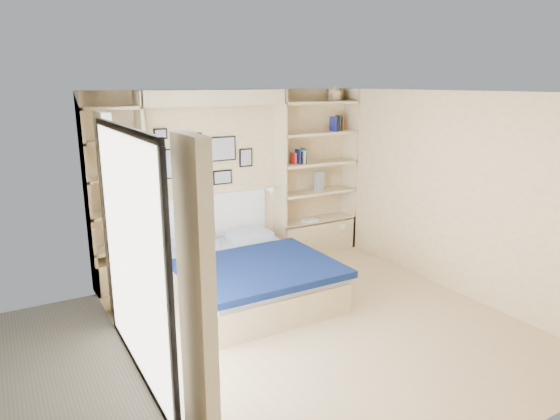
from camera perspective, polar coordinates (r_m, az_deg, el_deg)
ground at (r=5.69m, az=4.50°, el=-12.78°), size 4.50×4.50×0.00m
room_shell at (r=6.39m, az=-5.94°, el=0.57°), size 4.50×4.50×4.50m
bed at (r=6.25m, az=-3.91°, el=-7.38°), size 1.76×2.26×1.07m
photo_gallery at (r=6.90m, az=-8.97°, el=5.97°), size 1.48×0.02×0.82m
reading_lamps at (r=6.84m, az=-6.94°, el=1.68°), size 1.92×0.12×0.15m
shelf_decor at (r=7.44m, az=2.60°, el=7.30°), size 3.47×0.23×2.03m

